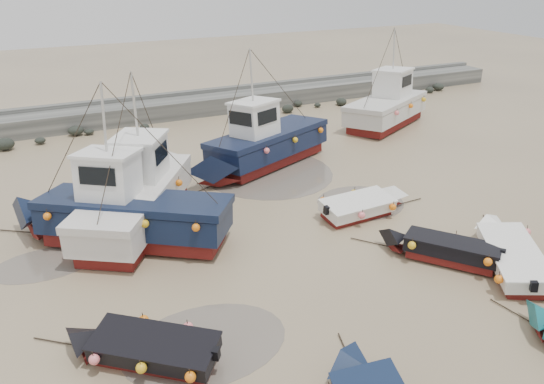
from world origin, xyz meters
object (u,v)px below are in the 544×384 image
Objects in this scene: dinghy_4 at (144,343)px; cabin_boat_0 at (119,211)px; person at (191,229)px; dinghy_5 at (363,203)px; dinghy_6 at (441,246)px; cabin_boat_2 at (262,143)px; cabin_boat_1 at (141,192)px; cabin_boat_3 at (391,105)px; dinghy_3 at (512,251)px.

cabin_boat_0 reaches higher than dinghy_4.
person is at bearing 12.36° from dinghy_4.
dinghy_5 is 4.39m from dinghy_6.
dinghy_4 is 7.22m from cabin_boat_0.
cabin_boat_2 is 6.07× the size of person.
cabin_boat_1 is at bearing 100.69° from dinghy_6.
cabin_boat_3 reaches higher than dinghy_4.
cabin_boat_0 is 0.95× the size of cabin_boat_1.
dinghy_3 is 13.27m from dinghy_4.
cabin_boat_2 is at bearing -24.29° from cabin_boat_0.
person is at bearing 174.31° from dinghy_3.
cabin_boat_0 is at bearing -93.51° from cabin_boat_3.
dinghy_3 is 13.62m from cabin_boat_2.
cabin_boat_2 is (7.24, 3.50, 0.02)m from cabin_boat_1.
dinghy_3 and dinghy_6 have the same top height.
cabin_boat_1 is 2.67m from person.
dinghy_4 is 7.81m from person.
cabin_boat_2 is (8.45, 5.03, 0.00)m from cabin_boat_0.
cabin_boat_0 is 1.95m from cabin_boat_1.
cabin_boat_3 is (9.24, 15.14, 0.79)m from dinghy_6.
cabin_boat_2 and cabin_boat_3 have the same top height.
dinghy_3 is 0.64× the size of cabin_boat_0.
cabin_boat_1 is at bearing 172.77° from dinghy_3.
cabin_boat_3 is at bearing 20.81° from dinghy_6.
cabin_boat_0 is (0.82, 7.13, 0.78)m from dinghy_4.
dinghy_3 is at bearing 20.60° from dinghy_5.
cabin_boat_3 is 5.72× the size of person.
dinghy_6 is at bearing 117.17° from person.
cabin_boat_0 is at bearing -95.07° from cabin_boat_1.
dinghy_3 is 3.56× the size of person.
cabin_boat_2 is 7.86m from person.
dinghy_3 is 0.59× the size of cabin_boat_2.
dinghy_3 reaches higher than person.
dinghy_4 is 15.31m from cabin_boat_2.
dinghy_6 is at bearing -47.53° from dinghy_4.
cabin_boat_0 is (-9.95, 2.20, 0.77)m from dinghy_5.
person is (-5.70, -5.24, -1.33)m from cabin_boat_2.
dinghy_6 is 12.31m from cabin_boat_0.
dinghy_5 is at bearing 141.58° from person.
cabin_boat_3 is 19.05m from person.
dinghy_6 is 12.26m from cabin_boat_1.
cabin_boat_1 and cabin_boat_3 have the same top height.
dinghy_3 is at bearing -54.00° from dinghy_4.
dinghy_4 is 0.52× the size of cabin_boat_0.
cabin_boat_3 is at bearing 54.09° from cabin_boat_1.
cabin_boat_3 is at bearing -175.46° from person.
dinghy_4 is 0.49× the size of cabin_boat_1.
cabin_boat_2 is at bearing 61.61° from dinghy_6.
dinghy_6 is at bearing -58.49° from cabin_boat_3.
dinghy_4 is 0.51× the size of cabin_boat_3.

